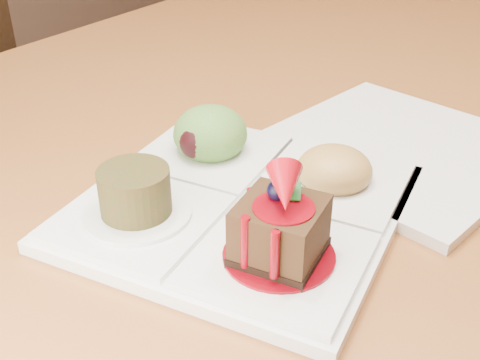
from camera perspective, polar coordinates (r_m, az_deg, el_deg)
The scene contains 3 objects.
dining_table at distance 1.02m, azimuth 12.72°, elevation 8.00°, with size 1.00×1.80×0.75m.
sampler_plate at distance 0.56m, azimuth -0.01°, elevation -0.92°, with size 0.32×0.32×0.11m.
second_plate at distance 0.69m, azimuth 14.64°, elevation 2.88°, with size 0.26×0.26×0.01m, color silver.
Camera 1 is at (0.34, -0.88, 1.07)m, focal length 45.00 mm.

